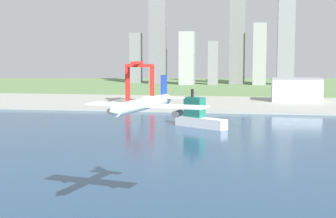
{
  "coord_description": "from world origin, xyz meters",
  "views": [
    {
      "loc": [
        34.08,
        24.45,
        46.94
      ],
      "look_at": [
        -1.28,
        234.28,
        23.65
      ],
      "focal_mm": 52.99,
      "sensor_mm": 36.0,
      "label": 1
    }
  ],
  "objects_px": {
    "ferry_boat": "(198,116)",
    "port_crane_red": "(139,73)",
    "airplane_landing": "(144,104)",
    "warehouse_main": "(296,90)"
  },
  "relations": [
    {
      "from": "ferry_boat",
      "to": "port_crane_red",
      "type": "bearing_deg",
      "value": 118.02
    },
    {
      "from": "airplane_landing",
      "to": "warehouse_main",
      "type": "relative_size",
      "value": 0.82
    },
    {
      "from": "airplane_landing",
      "to": "warehouse_main",
      "type": "distance_m",
      "value": 360.43
    },
    {
      "from": "airplane_landing",
      "to": "ferry_boat",
      "type": "height_order",
      "value": "airplane_landing"
    },
    {
      "from": "ferry_boat",
      "to": "warehouse_main",
      "type": "relative_size",
      "value": 0.76
    },
    {
      "from": "port_crane_red",
      "to": "airplane_landing",
      "type": "bearing_deg",
      "value": -76.89
    },
    {
      "from": "ferry_boat",
      "to": "warehouse_main",
      "type": "bearing_deg",
      "value": 65.9
    },
    {
      "from": "warehouse_main",
      "to": "port_crane_red",
      "type": "bearing_deg",
      "value": -164.01
    },
    {
      "from": "ferry_boat",
      "to": "warehouse_main",
      "type": "distance_m",
      "value": 187.17
    },
    {
      "from": "port_crane_red",
      "to": "warehouse_main",
      "type": "xyz_separation_m",
      "value": [
        145.11,
        41.57,
        -16.82
      ]
    }
  ]
}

